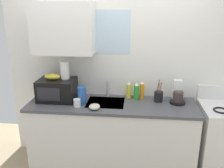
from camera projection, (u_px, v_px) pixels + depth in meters
kitchen_wall_assembly at (107, 62)px, 3.17m from camera, size 2.84×0.42×2.50m
counter_unit at (112, 135)px, 3.14m from camera, size 2.07×0.63×0.90m
sink_faucet at (108, 88)px, 3.20m from camera, size 0.03×0.03×0.22m
stove_range at (223, 141)px, 3.01m from camera, size 0.60×0.60×1.08m
microwave at (57, 90)px, 3.07m from camera, size 0.46×0.35×0.27m
banana_bunch at (52, 77)px, 3.02m from camera, size 0.20×0.11×0.07m
paper_towel_roll at (65, 70)px, 3.03m from camera, size 0.11×0.11×0.22m
coffee_maker at (178, 95)px, 2.99m from camera, size 0.19×0.21×0.28m
dish_soap_bottle_yellow at (129, 90)px, 3.15m from camera, size 0.06×0.06×0.22m
dish_soap_bottle_green at (136, 92)px, 3.09m from camera, size 0.07×0.07×0.22m
dish_soap_bottle_orange at (142, 90)px, 3.12m from camera, size 0.06×0.06×0.24m
cereal_canister at (82, 95)px, 2.95m from camera, size 0.10×0.10×0.22m
mug_white at (77, 103)px, 2.89m from camera, size 0.08×0.08×0.09m
utensil_crock at (158, 96)px, 3.04m from camera, size 0.11×0.11×0.29m
small_bowl at (95, 107)px, 2.82m from camera, size 0.13×0.13×0.06m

